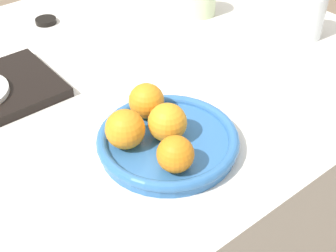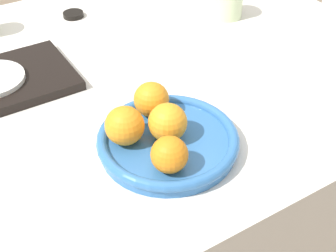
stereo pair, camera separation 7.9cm
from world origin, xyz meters
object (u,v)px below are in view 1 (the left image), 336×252
water_glass (308,15)px  soy_dish (46,21)px  orange_1 (167,122)px  orange_2 (175,154)px  orange_3 (146,101)px  orange_0 (125,129)px  fruit_platter (168,141)px

water_glass → soy_dish: bearing=135.1°
orange_1 → orange_2: size_ratio=1.11×
orange_2 → orange_3: size_ratio=0.93×
orange_3 → soy_dish: (0.05, 0.49, -0.05)m
orange_1 → orange_3: size_ratio=1.04×
orange_0 → orange_3: size_ratio=1.05×
fruit_platter → water_glass: water_glass is taller
orange_2 → soy_dish: bearing=81.4°
orange_2 → orange_0: bearing=106.3°
orange_1 → soy_dish: 0.57m
orange_1 → orange_2: 0.08m
orange_2 → soy_dish: orange_2 is taller
fruit_platter → soy_dish: bearing=84.1°
soy_dish → orange_2: bearing=-98.6°
orange_2 → orange_1: bearing=60.6°
fruit_platter → orange_3: (0.01, 0.08, 0.04)m
orange_0 → orange_3: (0.08, 0.04, -0.00)m
orange_1 → water_glass: (0.52, 0.11, -0.00)m
orange_1 → orange_3: 0.07m
orange_2 → soy_dish: (0.10, 0.63, -0.05)m
orange_0 → water_glass: 0.59m
orange_1 → water_glass: 0.53m
orange_1 → orange_2: bearing=-119.4°
orange_1 → soy_dish: bearing=84.2°
orange_0 → orange_2: bearing=-73.7°
orange_2 → water_glass: water_glass is taller
water_glass → soy_dish: 0.65m
fruit_platter → orange_1: (0.00, 0.00, 0.04)m
orange_1 → fruit_platter: bearing=-108.7°
orange_2 → orange_3: bearing=71.0°
fruit_platter → soy_dish: (0.06, 0.57, -0.01)m
water_glass → soy_dish: water_glass is taller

